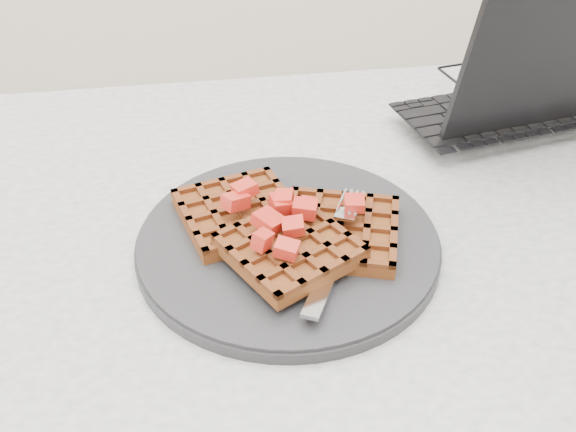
% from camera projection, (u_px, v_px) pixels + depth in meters
% --- Properties ---
extents(table, '(1.20, 0.80, 0.75)m').
position_uv_depth(table, '(323.00, 320.00, 0.72)').
color(table, beige).
rests_on(table, ground).
extents(plate, '(0.30, 0.30, 0.02)m').
position_uv_depth(plate, '(288.00, 242.00, 0.64)').
color(plate, '#232326').
rests_on(plate, table).
extents(waffles, '(0.23, 0.21, 0.03)m').
position_uv_depth(waffles, '(289.00, 229.00, 0.63)').
color(waffles, brown).
rests_on(waffles, plate).
extents(strawberry_pile, '(0.15, 0.15, 0.02)m').
position_uv_depth(strawberry_pile, '(288.00, 204.00, 0.61)').
color(strawberry_pile, '#A81912').
rests_on(strawberry_pile, waffles).
extents(fork, '(0.10, 0.17, 0.02)m').
position_uv_depth(fork, '(337.00, 250.00, 0.60)').
color(fork, silver).
rests_on(fork, plate).
extents(laptop, '(0.37, 0.30, 0.23)m').
position_uv_depth(laptop, '(518.00, 90.00, 0.85)').
color(laptop, black).
rests_on(laptop, table).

